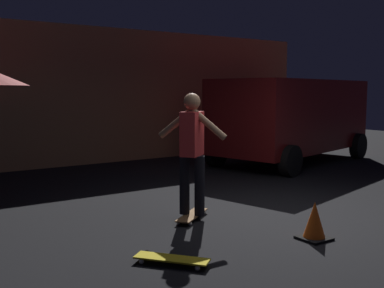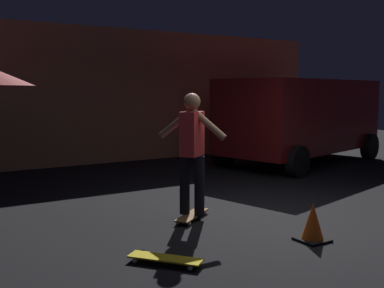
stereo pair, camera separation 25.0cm
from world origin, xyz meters
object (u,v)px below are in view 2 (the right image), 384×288
skateboard_ridden (192,215)px  parked_van (301,116)px  traffic_cone (313,224)px  skateboard_spare (165,259)px  skater (192,145)px

skateboard_ridden → parked_van: bearing=30.4°
parked_van → traffic_cone: bearing=-133.6°
skateboard_ridden → skateboard_spare: bearing=-131.1°
skater → traffic_cone: 1.89m
parked_van → skateboard_ridden: size_ratio=6.56×
parked_van → skateboard_ridden: 5.86m
skater → traffic_cone: bearing=-65.0°
skateboard_spare → traffic_cone: 1.86m
skateboard_ridden → skater: (0.00, -0.00, 0.98)m
skater → skateboard_spare: bearing=-131.1°
parked_van → skateboard_ridden: bearing=-149.6°
skateboard_spare → parked_van: bearing=34.6°
skateboard_spare → traffic_cone: (1.83, -0.27, 0.16)m
skater → traffic_cone: (0.72, -1.54, -0.83)m
skateboard_ridden → traffic_cone: bearing=-65.0°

